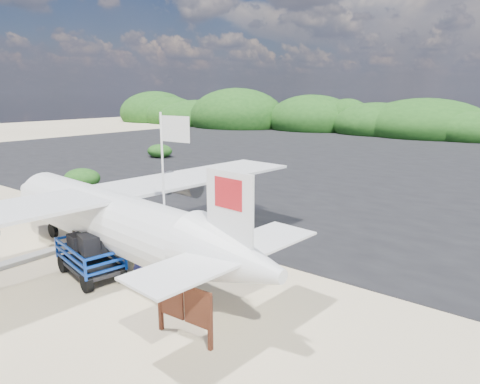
{
  "coord_description": "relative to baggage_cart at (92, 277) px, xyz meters",
  "views": [
    {
      "loc": [
        10.71,
        -7.15,
        6.01
      ],
      "look_at": [
        0.53,
        5.97,
        2.14
      ],
      "focal_mm": 32.0,
      "sensor_mm": 36.0,
      "label": 1
    }
  ],
  "objects": [
    {
      "name": "aircraft_small",
      "position": [
        -10.0,
        35.13,
        0.0
      ],
      "size": [
        9.79,
        9.79,
        2.51
      ],
      "primitive_type": null,
      "rotation": [
        0.0,
        0.0,
        3.83
      ],
      "color": "#B2B2B2",
      "rests_on": "ground"
    },
    {
      "name": "crew_a",
      "position": [
        1.97,
        0.5,
        0.96
      ],
      "size": [
        0.73,
        0.51,
        1.93
      ],
      "primitive_type": "imported",
      "rotation": [
        0.0,
        0.0,
        3.21
      ],
      "color": "#111443",
      "rests_on": "ground"
    },
    {
      "name": "crew_b",
      "position": [
        3.8,
        3.59,
        0.98
      ],
      "size": [
        1.1,
        0.95,
        1.97
      ],
      "primitive_type": "imported",
      "rotation": [
        0.0,
        0.0,
        3.38
      ],
      "color": "#111443",
      "rests_on": "ground"
    },
    {
      "name": "baggage_cart",
      "position": [
        0.0,
        0.0,
        0.0
      ],
      "size": [
        3.09,
        2.14,
        1.42
      ],
      "primitive_type": null,
      "rotation": [
        0.0,
        0.0,
        -0.2
      ],
      "color": "#0A33A3",
      "rests_on": "ground"
    },
    {
      "name": "lagoon",
      "position": [
        -7.64,
        1.2,
        0.0
      ],
      "size": [
        9.0,
        7.0,
        0.4
      ],
      "primitive_type": null,
      "color": "#B2B2B2",
      "rests_on": "ground"
    },
    {
      "name": "flagpole",
      "position": [
        2.71,
        0.91,
        0.0
      ],
      "size": [
        1.11,
        0.5,
        5.47
      ],
      "primitive_type": null,
      "rotation": [
        0.0,
        0.0,
        0.05
      ],
      "color": "white",
      "rests_on": "ground"
    },
    {
      "name": "ground",
      "position": [
        1.36,
        -0.3,
        0.0
      ],
      "size": [
        160.0,
        160.0,
        0.0
      ],
      "primitive_type": "plane",
      "color": "beige"
    },
    {
      "name": "asphalt_apron",
      "position": [
        1.36,
        29.7,
        0.0
      ],
      "size": [
        90.0,
        50.0,
        0.04
      ],
      "primitive_type": null,
      "color": "#B2B2B2",
      "rests_on": "ground"
    },
    {
      "name": "vegetation_band",
      "position": [
        1.36,
        54.7,
        0.0
      ],
      "size": [
        124.0,
        8.0,
        4.4
      ],
      "primitive_type": null,
      "color": "#B2B2B2",
      "rests_on": "ground"
    },
    {
      "name": "signboard",
      "position": [
        5.12,
        -0.74,
        0.0
      ],
      "size": [
        1.84,
        0.29,
        1.51
      ],
      "primitive_type": null,
      "rotation": [
        0.0,
        0.0,
        0.06
      ],
      "color": "#532817",
      "rests_on": "ground"
    }
  ]
}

